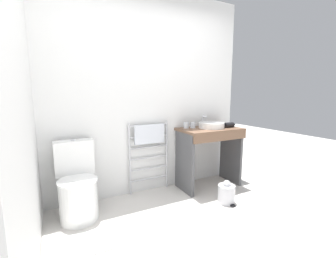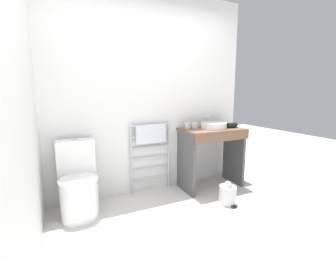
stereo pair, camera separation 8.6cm
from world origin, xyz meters
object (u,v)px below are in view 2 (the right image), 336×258
toilet (79,186)px  cup_near_wall (188,125)px  hair_dryer (231,125)px  towel_radiator (151,142)px  sink_basin (214,125)px  cup_near_edge (195,125)px  trash_bin (228,194)px

toilet → cup_near_wall: (1.46, 0.18, 0.56)m
toilet → hair_dryer: (2.05, -0.03, 0.55)m
towel_radiator → sink_basin: size_ratio=2.65×
towel_radiator → cup_near_edge: bearing=-8.9°
sink_basin → toilet: bearing=-178.8°
cup_near_edge → sink_basin: bearing=-26.2°
cup_near_edge → trash_bin: (0.09, -0.64, -0.77)m
cup_near_edge → towel_radiator: bearing=171.1°
towel_radiator → hair_dryer: bearing=-13.9°
sink_basin → cup_near_wall: (-0.33, 0.14, -0.00)m
towel_radiator → cup_near_wall: size_ratio=11.44×
towel_radiator → trash_bin: towel_radiator is taller
trash_bin → toilet: bearing=163.6°
toilet → cup_near_edge: size_ratio=10.32×
towel_radiator → trash_bin: 1.17m
towel_radiator → sink_basin: (0.85, -0.21, 0.20)m
cup_near_edge → trash_bin: bearing=-82.2°
cup_near_edge → hair_dryer: cup_near_edge is taller
sink_basin → trash_bin: bearing=-105.7°
sink_basin → hair_dryer: sink_basin is taller
towel_radiator → cup_near_wall: towel_radiator is taller
cup_near_wall → hair_dryer: 0.62m
cup_near_wall → trash_bin: (0.18, -0.66, -0.77)m
sink_basin → cup_near_edge: size_ratio=4.50×
toilet → sink_basin: bearing=1.2°
towel_radiator → trash_bin: (0.71, -0.73, -0.57)m
trash_bin → cup_near_edge: bearing=97.8°
trash_bin → sink_basin: bearing=74.3°
sink_basin → cup_near_edge: 0.26m
towel_radiator → cup_near_edge: towel_radiator is taller
toilet → sink_basin: sink_basin is taller
towel_radiator → sink_basin: towel_radiator is taller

